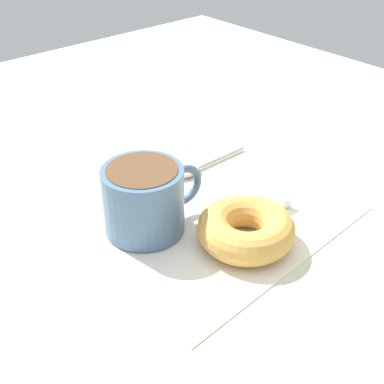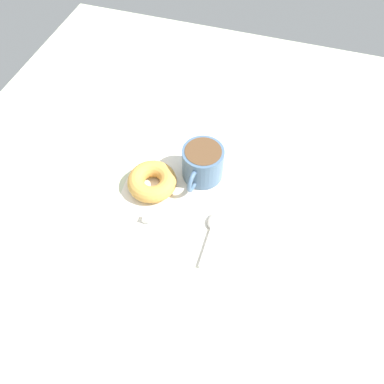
% 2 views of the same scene
% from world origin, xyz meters
% --- Properties ---
extents(ground_plane, '(1.20, 1.20, 0.02)m').
position_xyz_m(ground_plane, '(0.00, 0.00, -0.01)').
color(ground_plane, beige).
extents(napkin, '(0.31, 0.31, 0.00)m').
position_xyz_m(napkin, '(-0.03, -0.02, 0.00)').
color(napkin, white).
rests_on(napkin, ground_plane).
extents(coffee_cup, '(0.09, 0.12, 0.07)m').
position_xyz_m(coffee_cup, '(-0.02, 0.05, 0.04)').
color(coffee_cup, slate).
rests_on(coffee_cup, napkin).
extents(donut, '(0.10, 0.10, 0.04)m').
position_xyz_m(donut, '(-0.11, -0.01, 0.02)').
color(donut, gold).
rests_on(donut, napkin).
extents(spoon, '(0.02, 0.12, 0.01)m').
position_xyz_m(spoon, '(0.03, -0.07, 0.01)').
color(spoon, '#B7B2A8').
rests_on(spoon, napkin).
extents(sugar_cube, '(0.01, 0.01, 0.01)m').
position_xyz_m(sugar_cube, '(-0.09, -0.10, 0.01)').
color(sugar_cube, white).
rests_on(sugar_cube, napkin).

